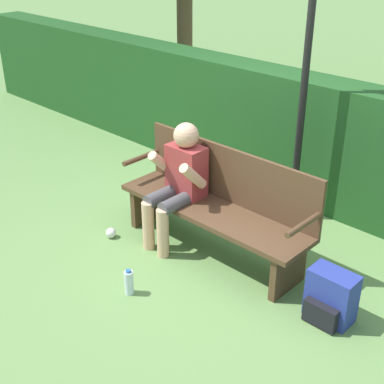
{
  "coord_description": "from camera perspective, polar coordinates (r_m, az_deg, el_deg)",
  "views": [
    {
      "loc": [
        2.73,
        -3.14,
        2.74
      ],
      "look_at": [
        -0.15,
        -0.1,
        0.6
      ],
      "focal_mm": 50.0,
      "sensor_mm": 36.0,
      "label": 1
    }
  ],
  "objects": [
    {
      "name": "backpack",
      "position": [
        4.24,
        14.53,
        -10.85
      ],
      "size": [
        0.36,
        0.28,
        0.41
      ],
      "color": "#283893",
      "rests_on": "ground"
    },
    {
      "name": "hedge_back",
      "position": [
        5.78,
        12.24,
        5.44
      ],
      "size": [
        12.0,
        0.45,
        1.33
      ],
      "color": "#1E4C1E",
      "rests_on": "ground"
    },
    {
      "name": "water_bottle",
      "position": [
        4.43,
        -6.74,
        -9.55
      ],
      "size": [
        0.08,
        0.08,
        0.23
      ],
      "color": "silver",
      "rests_on": "ground"
    },
    {
      "name": "litter_crumple",
      "position": [
        5.21,
        -8.64,
        -4.33
      ],
      "size": [
        0.1,
        0.1,
        0.1
      ],
      "color": "silver",
      "rests_on": "ground"
    },
    {
      "name": "person_seated",
      "position": [
        4.85,
        -1.44,
        1.43
      ],
      "size": [
        0.49,
        0.58,
        1.15
      ],
      "color": "#993333",
      "rests_on": "ground"
    },
    {
      "name": "park_bench",
      "position": [
        4.79,
        2.77,
        -1.15
      ],
      "size": [
        1.92,
        0.49,
        0.96
      ],
      "color": "#513823",
      "rests_on": "ground"
    },
    {
      "name": "ground_plane",
      "position": [
        4.98,
        2.05,
        -6.28
      ],
      "size": [
        40.0,
        40.0,
        0.0
      ],
      "primitive_type": "plane",
      "color": "#668E4C"
    },
    {
      "name": "signpost",
      "position": [
        5.04,
        12.03,
        13.0
      ],
      "size": [
        0.34,
        0.09,
        2.75
      ],
      "color": "black",
      "rests_on": "ground"
    }
  ]
}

